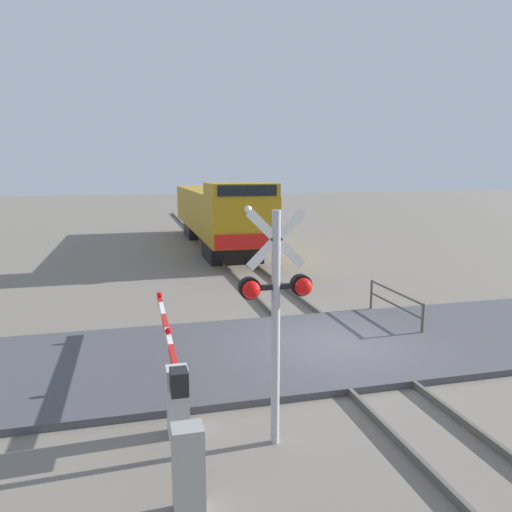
{
  "coord_description": "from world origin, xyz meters",
  "views": [
    {
      "loc": [
        -4.79,
        -10.93,
        4.44
      ],
      "look_at": [
        -0.8,
        4.77,
        1.59
      ],
      "focal_mm": 34.48,
      "sensor_mm": 36.0,
      "label": 1
    }
  ],
  "objects_px": {
    "locomotive": "(217,213)",
    "guard_railing": "(395,301)",
    "crossing_gate": "(174,371)",
    "crossing_signal": "(276,303)",
    "utility_cabinet": "(188,470)"
  },
  "relations": [
    {
      "from": "locomotive",
      "to": "crossing_gate",
      "type": "xyz_separation_m",
      "value": [
        -4.16,
        -19.35,
        -1.18
      ]
    },
    {
      "from": "crossing_signal",
      "to": "utility_cabinet",
      "type": "xyz_separation_m",
      "value": [
        -1.57,
        -1.31,
        -1.77
      ]
    },
    {
      "from": "guard_railing",
      "to": "utility_cabinet",
      "type": "bearing_deg",
      "value": -135.47
    },
    {
      "from": "crossing_signal",
      "to": "guard_railing",
      "type": "bearing_deg",
      "value": 45.77
    },
    {
      "from": "locomotive",
      "to": "guard_railing",
      "type": "height_order",
      "value": "locomotive"
    },
    {
      "from": "crossing_signal",
      "to": "guard_railing",
      "type": "distance_m",
      "value": 7.74
    },
    {
      "from": "locomotive",
      "to": "crossing_signal",
      "type": "xyz_separation_m",
      "value": [
        -2.65,
        -20.8,
        0.39
      ]
    },
    {
      "from": "crossing_signal",
      "to": "crossing_gate",
      "type": "xyz_separation_m",
      "value": [
        -1.51,
        1.45,
        -1.57
      ]
    },
    {
      "from": "crossing_signal",
      "to": "utility_cabinet",
      "type": "bearing_deg",
      "value": -140.05
    },
    {
      "from": "locomotive",
      "to": "guard_railing",
      "type": "relative_size",
      "value": 5.38
    },
    {
      "from": "crossing_signal",
      "to": "guard_railing",
      "type": "height_order",
      "value": "crossing_signal"
    },
    {
      "from": "locomotive",
      "to": "crossing_gate",
      "type": "relative_size",
      "value": 2.7
    },
    {
      "from": "guard_railing",
      "to": "crossing_signal",
      "type": "bearing_deg",
      "value": -134.23
    },
    {
      "from": "locomotive",
      "to": "crossing_signal",
      "type": "height_order",
      "value": "crossing_signal"
    },
    {
      "from": "utility_cabinet",
      "to": "guard_railing",
      "type": "xyz_separation_m",
      "value": [
        6.83,
        6.72,
        0.02
      ]
    }
  ]
}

